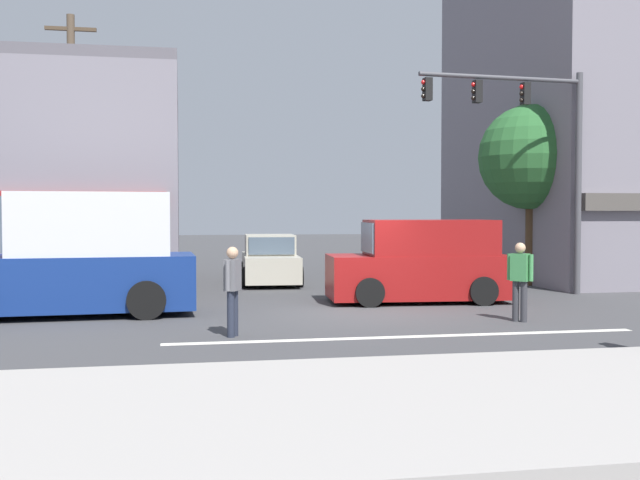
{
  "coord_description": "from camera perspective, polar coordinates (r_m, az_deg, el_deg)",
  "views": [
    {
      "loc": [
        -4.15,
        -16.73,
        2.31
      ],
      "look_at": [
        -0.64,
        2.0,
        1.6
      ],
      "focal_mm": 42.0,
      "sensor_mm": 36.0,
      "label": 1
    }
  ],
  "objects": [
    {
      "name": "sidewalk_curb",
      "position": [
        9.48,
        16.02,
        -11.55
      ],
      "size": [
        40.0,
        5.0,
        0.16
      ],
      "primitive_type": "cube",
      "color": "#9E9993",
      "rests_on": "ground"
    },
    {
      "name": "pedestrian_far_side",
      "position": [
        13.96,
        -6.68,
        -3.47
      ],
      "size": [
        0.35,
        0.52,
        1.67
      ],
      "color": "#232838",
      "rests_on": "ground"
    },
    {
      "name": "van_crossing_leftbound",
      "position": [
        19.39,
        7.77,
        -1.74
      ],
      "size": [
        4.72,
        2.29,
        2.11
      ],
      "color": "maroon",
      "rests_on": "ground"
    },
    {
      "name": "utility_pole_near_left",
      "position": [
        22.46,
        -18.36,
        6.56
      ],
      "size": [
        1.4,
        0.22,
        7.87
      ],
      "color": "brown",
      "rests_on": "ground"
    },
    {
      "name": "pedestrian_mid_crossing",
      "position": [
        16.3,
        14.99,
        -2.72
      ],
      "size": [
        0.42,
        0.44,
        1.67
      ],
      "color": "#333338",
      "rests_on": "ground"
    },
    {
      "name": "street_tree",
      "position": [
        24.55,
        15.79,
        6.04
      ],
      "size": [
        3.31,
        3.31,
        5.69
      ],
      "color": "#4C3823",
      "rests_on": "ground"
    },
    {
      "name": "sedan_crossing_rightbound",
      "position": [
        24.25,
        -3.84,
        -1.65
      ],
      "size": [
        2.06,
        4.19,
        1.58
      ],
      "color": "#B7B29E",
      "rests_on": "ground"
    },
    {
      "name": "utility_pole_far_right",
      "position": [
        25.81,
        17.25,
        6.24
      ],
      "size": [
        1.4,
        0.22,
        8.1
      ],
      "color": "brown",
      "rests_on": "ground"
    },
    {
      "name": "box_truck_approaching_near",
      "position": [
        17.52,
        -18.12,
        -1.43
      ],
      "size": [
        5.68,
        2.42,
        2.75
      ],
      "color": "navy",
      "rests_on": "ground"
    },
    {
      "name": "lane_marking_stripe",
      "position": [
        14.05,
        6.77,
        -7.32
      ],
      "size": [
        9.0,
        0.24,
        0.01
      ],
      "primitive_type": "cube",
      "color": "silver",
      "rests_on": "ground"
    },
    {
      "name": "ground_plane",
      "position": [
        17.39,
        3.3,
        -5.5
      ],
      "size": [
        120.0,
        120.0,
        0.0
      ],
      "primitive_type": "plane",
      "color": "#3D3D3F"
    },
    {
      "name": "traffic_light_mast",
      "position": [
        21.61,
        16.22,
        7.34
      ],
      "size": [
        4.88,
        0.54,
        6.2
      ],
      "color": "#47474C",
      "rests_on": "ground"
    }
  ]
}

